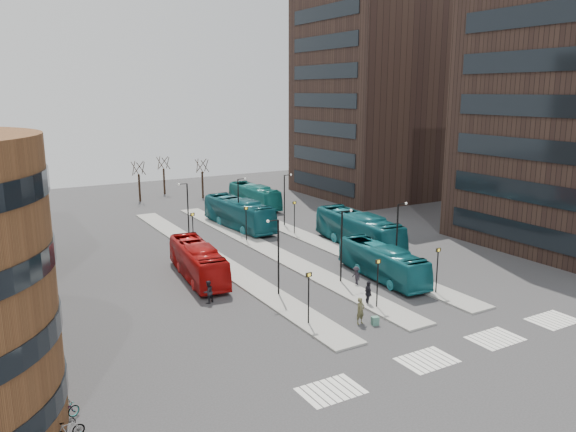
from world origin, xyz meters
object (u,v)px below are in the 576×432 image
teal_bus_b (239,213)px  bicycle_far (62,413)px  teal_bus_a (382,262)px  commuter_a (208,292)px  red_bus (198,261)px  teal_bus_c (358,230)px  commuter_b (368,293)px  commuter_c (356,276)px  traveller (360,311)px  bicycle_mid (68,430)px  suitcase (375,321)px  teal_bus_d (254,196)px

teal_bus_b → bicycle_far: bearing=-131.6°
teal_bus_a → commuter_a: (-15.15, 2.17, -0.58)m
red_bus → bicycle_far: 21.89m
teal_bus_c → commuter_b: size_ratio=6.80×
commuter_c → bicycle_far: (-24.44, -8.79, -0.32)m
red_bus → traveller: bearing=-61.4°
teal_bus_a → commuter_a: size_ratio=5.93×
teal_bus_c → traveller: bearing=-122.6°
teal_bus_b → teal_bus_c: size_ratio=0.97×
bicycle_mid → commuter_a: bearing=-49.9°
bicycle_mid → teal_bus_b: bearing=-42.5°
teal_bus_a → commuter_b: (-4.89, -4.32, -0.52)m
teal_bus_a → bicycle_far: size_ratio=5.88×
bicycle_mid → bicycle_far: bearing=-6.2°
suitcase → teal_bus_a: size_ratio=0.06×
teal_bus_a → teal_bus_c: bearing=68.8°
teal_bus_d → bicycle_far: bearing=-127.9°
red_bus → teal_bus_d: bearing=60.2°
commuter_c → red_bus: bearing=-124.6°
teal_bus_a → commuter_b: 6.55m
suitcase → red_bus: red_bus is taller
teal_bus_b → commuter_c: 23.04m
commuter_a → bicycle_mid: commuter_a is taller
teal_bus_d → traveller: bearing=-107.3°
suitcase → traveller: bearing=147.6°
teal_bus_b → bicycle_far: size_ratio=7.02×
suitcase → teal_bus_d: teal_bus_d is taller
traveller → commuter_c: bearing=49.1°
suitcase → bicycle_far: (-20.58, -1.47, 0.17)m
teal_bus_b → teal_bus_d: teal_bus_b is taller
bicycle_mid → red_bus: bearing=-42.4°
teal_bus_d → commuter_c: bearing=-103.0°
bicycle_far → teal_bus_d: bearing=-57.2°
teal_bus_c → teal_bus_d: size_ratio=1.14×
red_bus → commuter_c: red_bus is taller
bicycle_far → commuter_a: bearing=-67.6°
commuter_c → bicycle_mid: commuter_c is taller
suitcase → teal_bus_a: (6.77, 7.49, 1.16)m
commuter_b → traveller: bearing=149.0°
traveller → commuter_c: traveller is taller
traveller → bicycle_mid: 20.20m
commuter_c → traveller: bearing=-31.9°
teal_bus_a → teal_bus_b: teal_bus_b is taller
teal_bus_b → teal_bus_c: teal_bus_c is taller
teal_bus_b → teal_bus_c: 15.50m
teal_bus_c → commuter_c: bearing=-123.8°
teal_bus_a → teal_bus_c: size_ratio=0.82×
bicycle_mid → commuter_c: bearing=-73.1°
teal_bus_b → traveller: teal_bus_b is taller
teal_bus_a → teal_bus_c: 10.05m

